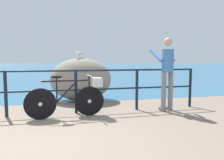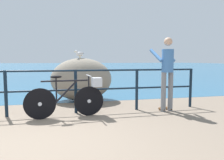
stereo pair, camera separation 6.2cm
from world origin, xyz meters
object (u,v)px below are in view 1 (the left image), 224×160
bicycle (73,96)px  seagull (79,54)px  person_at_railing (167,70)px  breakwater_boulder_main (81,79)px

bicycle → seagull: 2.18m
bicycle → person_at_railing: bearing=-3.3°
breakwater_boulder_main → seagull: bearing=174.2°
breakwater_boulder_main → seagull: seagull is taller
bicycle → breakwater_boulder_main: size_ratio=0.91×
bicycle → seagull: size_ratio=5.07×
bicycle → breakwater_boulder_main: 1.96m
bicycle → breakwater_boulder_main: (0.38, 1.92, 0.19)m
seagull → person_at_railing: bearing=111.6°
person_at_railing → seagull: (-1.95, 1.87, 0.45)m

